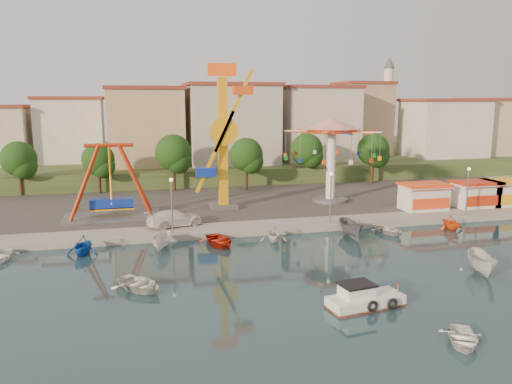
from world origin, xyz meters
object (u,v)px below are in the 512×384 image
object	(u,v)px
van	(175,218)
skiff	(482,263)
wave_swinger	(331,141)
kamikaze_tower	(225,140)
pirate_ship_ride	(111,183)
rowboat_a	(140,284)
cabin_motorboat	(364,300)

from	to	relation	value
van	skiff	bearing A→B (deg)	-146.36
wave_swinger	van	world-z (taller)	wave_swinger
skiff	kamikaze_tower	bearing A→B (deg)	143.20
pirate_ship_ride	skiff	size ratio (longest dim) A/B	2.30
rowboat_a	cabin_motorboat	bearing A→B (deg)	-62.34
wave_swinger	skiff	bearing A→B (deg)	-86.11
cabin_motorboat	van	xyz separation A→B (m)	(-10.14, 21.62, 0.95)
pirate_ship_ride	kamikaze_tower	xyz separation A→B (m)	(12.67, 1.71, 4.17)
pirate_ship_ride	kamikaze_tower	distance (m)	13.45
rowboat_a	van	distance (m)	15.68
pirate_ship_ride	rowboat_a	xyz separation A→B (m)	(2.56, -20.44, -3.97)
pirate_ship_ride	van	xyz separation A→B (m)	(6.22, -5.22, -2.98)
cabin_motorboat	van	bearing A→B (deg)	106.73
skiff	van	world-z (taller)	van
cabin_motorboat	kamikaze_tower	bearing A→B (deg)	88.97
rowboat_a	kamikaze_tower	bearing A→B (deg)	28.01
cabin_motorboat	skiff	size ratio (longest dim) A/B	1.19
van	pirate_ship_ride	bearing A→B (deg)	33.56
wave_swinger	skiff	size ratio (longest dim) A/B	2.66
pirate_ship_ride	wave_swinger	size ratio (longest dim) A/B	0.86
pirate_ship_ride	rowboat_a	bearing A→B (deg)	-82.85
kamikaze_tower	van	xyz separation A→B (m)	(-6.45, -6.93, -7.15)
pirate_ship_ride	skiff	xyz separation A→B (m)	(27.85, -23.31, -3.55)
kamikaze_tower	van	size ratio (longest dim) A/B	2.95
pirate_ship_ride	wave_swinger	xyz separation A→B (m)	(26.07, 2.76, 3.80)
kamikaze_tower	skiff	distance (m)	30.26
pirate_ship_ride	van	size ratio (longest dim) A/B	1.78
skiff	pirate_ship_ride	bearing A→B (deg)	162.03
kamikaze_tower	van	distance (m)	11.86
kamikaze_tower	wave_swinger	bearing A→B (deg)	4.48
kamikaze_tower	cabin_motorboat	size ratio (longest dim) A/B	3.19
kamikaze_tower	rowboat_a	xyz separation A→B (m)	(-10.11, -22.15, -8.14)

